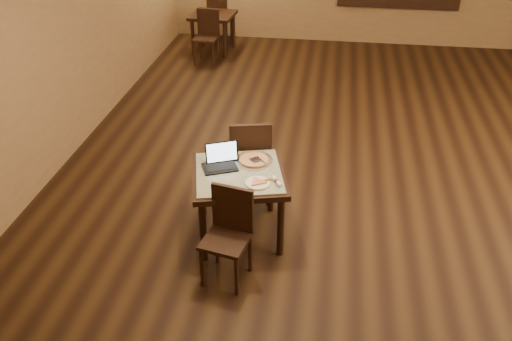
% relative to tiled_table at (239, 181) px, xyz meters
% --- Properties ---
extents(ground, '(10.00, 10.00, 0.00)m').
position_rel_tiled_table_xyz_m(ground, '(1.50, 1.59, -0.66)').
color(ground, black).
rests_on(ground, ground).
extents(wall_left, '(0.02, 10.00, 3.00)m').
position_rel_tiled_table_xyz_m(wall_left, '(-2.50, 1.59, 0.84)').
color(wall_left, '#8F6B49').
rests_on(wall_left, ground).
extents(tiled_table, '(1.12, 1.12, 0.76)m').
position_rel_tiled_table_xyz_m(tiled_table, '(0.00, 0.00, 0.00)').
color(tiled_table, black).
rests_on(tiled_table, ground).
extents(chair_main_near, '(0.48, 0.48, 0.93)m').
position_rel_tiled_table_xyz_m(chair_main_near, '(0.02, -0.62, -0.13)').
color(chair_main_near, black).
rests_on(chair_main_near, ground).
extents(chair_main_far, '(0.54, 0.54, 1.05)m').
position_rel_tiled_table_xyz_m(chair_main_far, '(0.02, 0.61, -0.07)').
color(chair_main_far, black).
rests_on(chair_main_far, ground).
extents(laptop, '(0.40, 0.39, 0.23)m').
position_rel_tiled_table_xyz_m(laptop, '(-0.20, 0.10, 0.16)').
color(laptop, black).
rests_on(laptop, tiled_table).
extents(plate, '(0.24, 0.24, 0.01)m').
position_rel_tiled_table_xyz_m(plate, '(0.22, -0.18, 0.11)').
color(plate, white).
rests_on(plate, tiled_table).
extents(pizza_slice, '(0.25, 0.25, 0.02)m').
position_rel_tiled_table_xyz_m(pizza_slice, '(0.22, -0.18, 0.13)').
color(pizza_slice, beige).
rests_on(pizza_slice, plate).
extents(pizza_pan, '(0.39, 0.39, 0.01)m').
position_rel_tiled_table_xyz_m(pizza_pan, '(0.12, 0.24, 0.11)').
color(pizza_pan, silver).
rests_on(pizza_pan, tiled_table).
extents(pizza_whole, '(0.31, 0.31, 0.02)m').
position_rel_tiled_table_xyz_m(pizza_whole, '(0.12, 0.24, 0.12)').
color(pizza_whole, beige).
rests_on(pizza_whole, pizza_pan).
extents(spatula, '(0.25, 0.26, 0.01)m').
position_rel_tiled_table_xyz_m(spatula, '(0.14, 0.22, 0.13)').
color(spatula, silver).
rests_on(spatula, pizza_whole).
extents(napkin_roll, '(0.12, 0.17, 0.04)m').
position_rel_tiled_table_xyz_m(napkin_roll, '(0.40, -0.14, 0.12)').
color(napkin_roll, white).
rests_on(napkin_roll, tiled_table).
extents(other_table_b, '(0.85, 0.85, 0.74)m').
position_rel_tiled_table_xyz_m(other_table_b, '(-1.50, 5.59, -0.05)').
color(other_table_b, black).
rests_on(other_table_b, ground).
extents(other_table_b_chair_near, '(0.44, 0.44, 0.96)m').
position_rel_tiled_table_xyz_m(other_table_b_chair_near, '(-1.49, 5.03, -0.12)').
color(other_table_b_chair_near, black).
rests_on(other_table_b_chair_near, ground).
extents(other_table_b_chair_far, '(0.44, 0.44, 0.96)m').
position_rel_tiled_table_xyz_m(other_table_b_chair_far, '(-1.51, 6.14, -0.12)').
color(other_table_b_chair_far, black).
rests_on(other_table_b_chair_far, ground).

